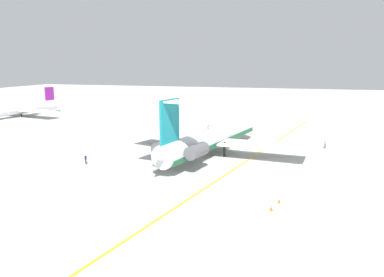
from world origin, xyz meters
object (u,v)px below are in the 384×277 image
Objects in this scene: main_jetliner at (210,138)px; safety_cone_tail at (271,208)px; ground_crew_near_nose at (208,127)px; safety_cone_nose at (176,128)px; ground_crew_near_tail at (86,158)px; ground_crew_portside at (170,125)px; ground_crew_starboard at (325,143)px; safety_cone_wingtip at (279,201)px; airliner_mid_left at (19,109)px.

main_jetliner reaches higher than safety_cone_tail.
ground_crew_near_nose is 3.08× the size of safety_cone_nose.
ground_crew_near_tail is 34.14m from safety_cone_tail.
ground_crew_portside is at bearing -89.05° from ground_crew_near_nose.
ground_crew_starboard is at bearing -11.71° from safety_cone_tail.
safety_cone_tail is at bearing -150.04° from safety_cone_nose.
ground_crew_starboard is at bearing 68.93° from ground_crew_near_nose.
ground_crew_portside is 1.93m from safety_cone_nose.
ground_crew_near_nose is 3.08× the size of safety_cone_wingtip.
safety_cone_wingtip is at bearing -14.05° from safety_cone_tail.
ground_crew_near_tail reaches higher than safety_cone_nose.
airliner_mid_left is 53.10× the size of safety_cone_nose.
airliner_mid_left is at bearing 56.78° from ground_crew_near_tail.
airliner_mid_left reaches higher than ground_crew_starboard.
safety_cone_nose is at bearing 2.75° from ground_crew_near_tail.
ground_crew_starboard is 3.12× the size of safety_cone_wingtip.
safety_cone_wingtip is (-9.21, -32.65, -0.81)m from ground_crew_near_tail.
safety_cone_nose is 57.69m from safety_cone_tail.
main_jetliner reaches higher than ground_crew_portside.
safety_cone_nose is 1.00× the size of safety_cone_wingtip.
safety_cone_nose is (-6.69, -55.04, -2.31)m from airliner_mid_left.
main_jetliner reaches higher than safety_cone_nose.
main_jetliner is at bearing 33.14° from safety_cone_wingtip.
airliner_mid_left is (32.31, 70.48, -0.58)m from main_jetliner.
ground_crew_near_nose is 52.36m from safety_cone_tail.
ground_crew_near_tail is 3.11× the size of safety_cone_tail.
main_jetliner is at bearing 93.11° from ground_crew_starboard.
safety_cone_nose is 1.00× the size of safety_cone_tail.
ground_crew_portside is 3.09× the size of safety_cone_wingtip.
airliner_mid_left is 17.18× the size of ground_crew_portside.
ground_crew_portside is 55.42m from safety_cone_wingtip.
ground_crew_portside reaches higher than safety_cone_wingtip.
ground_crew_starboard is 37.17m from safety_cone_tail.
ground_crew_starboard reaches higher than safety_cone_nose.
main_jetliner is 1.35× the size of airliner_mid_left.
ground_crew_portside is at bearing 31.68° from safety_cone_tail.
safety_cone_wingtip is at bearing 26.96° from ground_crew_near_nose.
safety_cone_nose is at bearing 29.96° from safety_cone_tail.
safety_cone_nose is (25.62, 15.44, -2.88)m from main_jetliner.
safety_cone_tail is at bearing 165.95° from safety_cone_wingtip.
airliner_mid_left is at bearing 83.08° from safety_cone_nose.
airliner_mid_left is 55.50m from safety_cone_nose.
ground_crew_starboard is at bearing 89.41° from airliner_mid_left.
ground_crew_near_tail reaches higher than safety_cone_tail.
main_jetliner reaches higher than ground_crew_starboard.
ground_crew_near_nose is 0.99× the size of ground_crew_near_tail.
main_jetliner is 77.54m from airliner_mid_left.
airliner_mid_left is 93.63m from ground_crew_starboard.
ground_crew_starboard is at bearing -110.50° from safety_cone_nose.
main_jetliner is 25.05m from ground_crew_near_nose.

